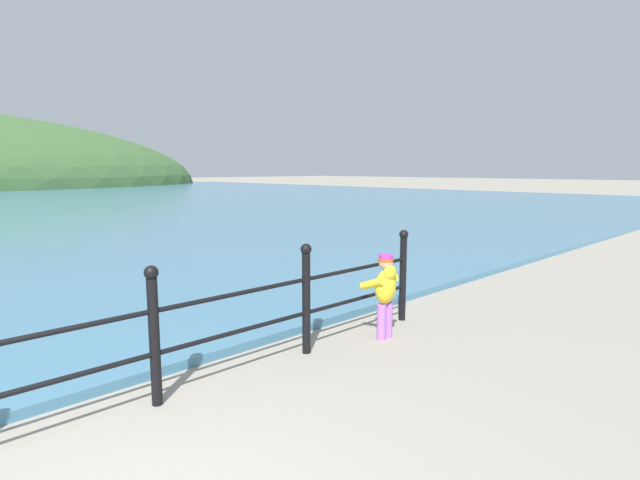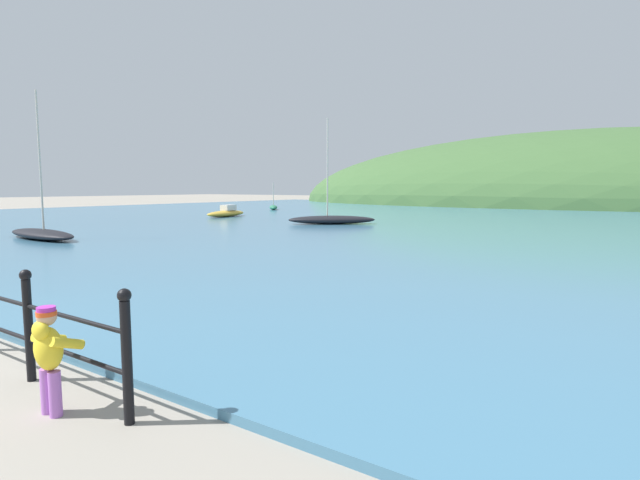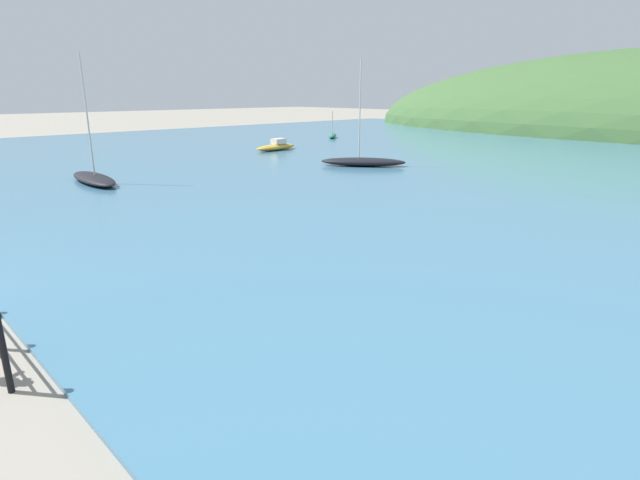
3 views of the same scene
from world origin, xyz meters
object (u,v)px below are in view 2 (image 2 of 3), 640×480
(boat_blue_hull, at_px, (226,213))
(boat_green_fishing, at_px, (273,207))
(boat_nearest_quay, at_px, (41,233))
(boat_twin_mast, at_px, (332,219))
(child_in_coat, at_px, (49,350))

(boat_blue_hull, distance_m, boat_green_fishing, 10.57)
(boat_green_fishing, xyz_separation_m, boat_nearest_quay, (8.64, -24.02, 0.00))
(boat_blue_hull, xyz_separation_m, boat_nearest_quay, (4.56, -14.27, -0.03))
(boat_twin_mast, xyz_separation_m, boat_nearest_quay, (-4.88, -12.71, -0.03))
(boat_blue_hull, bearing_deg, boat_nearest_quay, -72.28)
(boat_twin_mast, height_order, boat_green_fishing, boat_twin_mast)
(boat_blue_hull, distance_m, boat_nearest_quay, 14.98)
(boat_twin_mast, bearing_deg, boat_nearest_quay, -111.00)
(boat_twin_mast, bearing_deg, child_in_coat, -63.25)
(boat_blue_hull, xyz_separation_m, boat_green_fishing, (-4.08, 9.75, -0.04))
(child_in_coat, xyz_separation_m, boat_blue_hull, (-19.53, 21.58, -0.25))
(child_in_coat, relative_size, boat_blue_hull, 0.26)
(boat_twin_mast, relative_size, boat_nearest_quay, 1.01)
(boat_twin_mast, distance_m, boat_nearest_quay, 13.61)
(child_in_coat, height_order, boat_blue_hull, child_in_coat)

